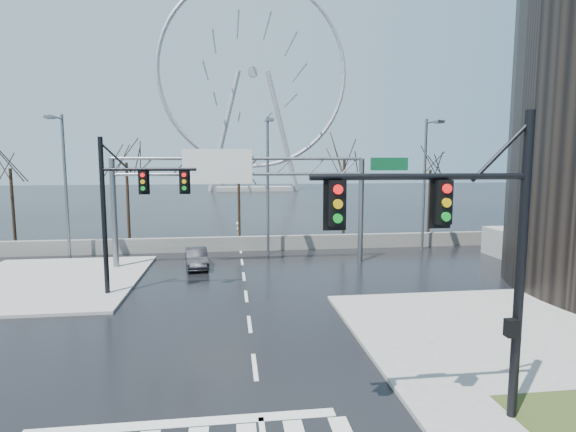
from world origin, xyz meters
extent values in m
plane|color=black|center=(0.00, 0.00, 0.00)|extent=(260.00, 260.00, 0.00)
cube|color=gray|center=(10.00, 2.00, 0.07)|extent=(12.00, 10.00, 0.15)
cube|color=gray|center=(-11.00, 12.00, 0.07)|extent=(10.00, 12.00, 0.15)
cube|color=slate|center=(0.00, 20.00, 0.55)|extent=(52.00, 0.50, 1.10)
cylinder|color=black|center=(6.50, -4.00, 4.00)|extent=(0.24, 0.24, 8.00)
cylinder|color=black|center=(3.80, -4.00, 6.40)|extent=(5.40, 0.16, 0.16)
cube|color=black|center=(4.30, -4.15, 5.80)|extent=(0.35, 0.28, 1.05)
cube|color=black|center=(1.70, -4.15, 5.80)|extent=(0.35, 0.28, 1.05)
cylinder|color=black|center=(-7.00, 9.00, 4.00)|extent=(0.24, 0.24, 8.00)
cylinder|color=black|center=(-4.70, 9.00, 6.40)|extent=(4.60, 0.16, 0.16)
cube|color=black|center=(-5.00, 8.85, 5.80)|extent=(0.35, 0.28, 1.05)
cube|color=black|center=(-3.00, 8.85, 5.80)|extent=(0.35, 0.28, 1.05)
cylinder|color=slate|center=(-8.00, 15.00, 3.50)|extent=(0.36, 0.36, 7.00)
cylinder|color=slate|center=(8.00, 15.00, 3.50)|extent=(0.36, 0.36, 7.00)
cylinder|color=slate|center=(0.00, 15.00, 7.00)|extent=(16.00, 0.20, 0.20)
cylinder|color=slate|center=(0.00, 15.00, 6.00)|extent=(16.00, 0.20, 0.20)
cube|color=#094824|center=(-1.50, 14.85, 6.50)|extent=(4.20, 0.10, 2.00)
cube|color=silver|center=(-1.50, 14.79, 6.50)|extent=(4.40, 0.02, 2.20)
cylinder|color=slate|center=(-12.00, 18.50, 5.00)|extent=(0.20, 0.20, 10.00)
cylinder|color=slate|center=(-12.00, 17.40, 9.70)|extent=(0.12, 2.20, 0.12)
cube|color=slate|center=(-12.00, 16.40, 9.60)|extent=(0.50, 0.70, 0.18)
cylinder|color=slate|center=(2.00, 18.50, 5.00)|extent=(0.20, 0.20, 10.00)
cylinder|color=slate|center=(2.00, 17.40, 9.70)|extent=(0.12, 2.20, 0.12)
cube|color=slate|center=(2.00, 16.40, 9.60)|extent=(0.50, 0.70, 0.18)
cylinder|color=slate|center=(14.00, 18.50, 5.00)|extent=(0.20, 0.20, 10.00)
cylinder|color=slate|center=(14.00, 17.40, 9.70)|extent=(0.12, 2.20, 0.12)
cube|color=slate|center=(14.00, 16.40, 9.60)|extent=(0.50, 0.70, 0.18)
cylinder|color=black|center=(-18.00, 24.00, 3.15)|extent=(0.24, 0.24, 6.30)
cylinder|color=black|center=(-9.00, 23.50, 3.38)|extent=(0.24, 0.24, 6.75)
cylinder|color=black|center=(0.00, 24.50, 2.93)|extent=(0.24, 0.24, 5.85)
cylinder|color=black|center=(9.00, 23.50, 3.51)|extent=(0.24, 0.24, 7.02)
cylinder|color=black|center=(17.00, 24.00, 3.06)|extent=(0.24, 0.24, 6.12)
cube|color=gray|center=(5.00, 95.00, 0.50)|extent=(18.00, 6.00, 1.00)
torus|color=#B2B2B7|center=(5.00, 95.00, 28.00)|extent=(45.00, 1.00, 45.00)
cylinder|color=#B2B2B7|center=(5.00, 95.00, 28.00)|extent=(2.40, 1.50, 2.40)
cylinder|color=#B2B2B7|center=(-2.00, 95.00, 14.00)|extent=(8.28, 1.20, 28.82)
cylinder|color=#B2B2B7|center=(12.00, 95.00, 14.00)|extent=(8.28, 1.20, 28.82)
imported|color=black|center=(-2.94, 14.73, 0.62)|extent=(1.80, 3.92, 1.25)
camera|label=1|loc=(-0.71, -14.21, 6.73)|focal=28.00mm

